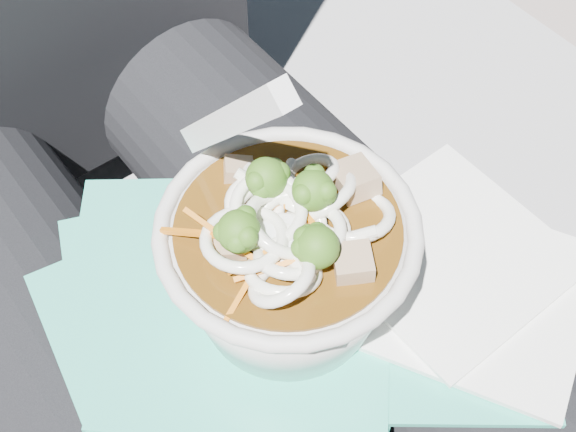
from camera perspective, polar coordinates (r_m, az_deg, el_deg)
stone_ledge at (r=0.88m, az=-8.06°, el=-10.70°), size 1.00×0.50×0.42m
lap at (r=0.56m, az=-3.08°, el=-9.43°), size 0.35×0.48×0.15m
person_body at (r=0.57m, az=-8.58°, el=-1.30°), size 0.34×0.94×0.97m
plastic_bag at (r=0.48m, az=-2.70°, el=-6.33°), size 0.29×0.31×0.01m
napkins at (r=0.49m, az=12.55°, el=-4.23°), size 0.17×0.18×0.01m
udon_bowl at (r=0.43m, az=-0.01°, el=-2.81°), size 0.16×0.16×0.19m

